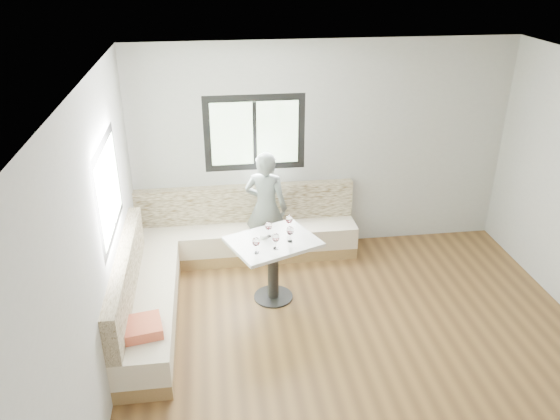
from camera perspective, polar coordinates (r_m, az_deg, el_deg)
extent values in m
cube|color=brown|center=(5.84, 9.21, -15.11)|extent=(5.00, 5.00, 0.01)
cube|color=white|center=(4.55, 11.72, 12.68)|extent=(5.00, 5.00, 0.01)
cube|color=#B7B7B2|center=(7.26, 4.51, 6.44)|extent=(5.00, 0.01, 2.80)
cube|color=#B7B7B2|center=(4.93, -18.69, -4.73)|extent=(0.01, 5.00, 2.80)
cube|color=black|center=(7.04, -2.66, 8.02)|extent=(1.30, 0.02, 1.00)
cube|color=black|center=(5.62, -17.48, 2.10)|extent=(0.02, 1.30, 1.00)
cube|color=#9B784A|center=(7.42, -3.38, -4.29)|extent=(2.90, 0.55, 0.16)
cube|color=beige|center=(7.32, -3.42, -2.76)|extent=(2.90, 0.55, 0.29)
cube|color=beige|center=(7.32, -3.63, 0.72)|extent=(2.90, 0.14, 0.50)
cube|color=#9B784A|center=(6.28, -13.25, -11.25)|extent=(0.55, 2.25, 0.16)
cube|color=beige|center=(6.15, -13.46, -9.57)|extent=(0.55, 2.25, 0.29)
cube|color=beige|center=(5.97, -15.82, -6.53)|extent=(0.14, 2.25, 0.50)
cube|color=#D86B4A|center=(5.51, -14.17, -11.82)|extent=(0.42, 0.42, 0.11)
cylinder|color=black|center=(6.63, -0.70, -9.02)|extent=(0.47, 0.47, 0.02)
cylinder|color=black|center=(6.43, -0.72, -6.39)|extent=(0.13, 0.13, 0.74)
cube|color=silver|center=(6.23, -0.74, -3.34)|extent=(1.16, 1.05, 0.04)
imported|color=slate|center=(7.03, -1.46, 0.25)|extent=(0.65, 0.54, 1.53)
cylinder|color=white|center=(6.27, -1.69, -2.72)|extent=(0.10, 0.10, 0.04)
sphere|color=black|center=(6.27, -1.56, -2.58)|extent=(0.02, 0.02, 0.02)
sphere|color=black|center=(6.27, -1.80, -2.61)|extent=(0.02, 0.02, 0.02)
sphere|color=black|center=(6.25, -1.66, -2.70)|extent=(0.02, 0.02, 0.02)
cylinder|color=white|center=(5.98, -2.50, -4.46)|extent=(0.06, 0.06, 0.01)
cylinder|color=white|center=(5.95, -2.51, -4.10)|extent=(0.01, 0.01, 0.08)
ellipsoid|color=white|center=(5.91, -2.52, -3.33)|extent=(0.08, 0.08, 0.10)
cylinder|color=#400509|center=(5.92, -2.52, -3.54)|extent=(0.06, 0.06, 0.02)
cylinder|color=white|center=(6.05, -0.44, -4.03)|extent=(0.06, 0.06, 0.01)
cylinder|color=white|center=(6.03, -0.45, -3.67)|extent=(0.01, 0.01, 0.08)
ellipsoid|color=white|center=(5.98, -0.45, -2.91)|extent=(0.08, 0.08, 0.10)
cylinder|color=#400509|center=(6.00, -0.45, -3.11)|extent=(0.06, 0.06, 0.02)
cylinder|color=white|center=(6.19, 1.06, -3.28)|extent=(0.06, 0.06, 0.01)
cylinder|color=white|center=(6.17, 1.06, -2.92)|extent=(0.01, 0.01, 0.08)
ellipsoid|color=white|center=(6.13, 1.07, -2.17)|extent=(0.08, 0.08, 0.10)
cylinder|color=#400509|center=(6.14, 1.06, -2.38)|extent=(0.06, 0.06, 0.02)
cylinder|color=white|center=(6.30, -1.20, -2.75)|extent=(0.06, 0.06, 0.01)
cylinder|color=white|center=(6.28, -1.20, -2.40)|extent=(0.01, 0.01, 0.08)
ellipsoid|color=white|center=(6.24, -1.21, -1.66)|extent=(0.08, 0.08, 0.10)
cylinder|color=#400509|center=(6.25, -1.21, -1.86)|extent=(0.06, 0.06, 0.02)
cylinder|color=white|center=(6.44, 0.95, -2.05)|extent=(0.06, 0.06, 0.01)
cylinder|color=white|center=(6.42, 0.96, -1.71)|extent=(0.01, 0.01, 0.08)
ellipsoid|color=white|center=(6.38, 0.96, -0.98)|extent=(0.08, 0.08, 0.10)
cylinder|color=#400509|center=(6.39, 0.96, -1.18)|extent=(0.06, 0.06, 0.02)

